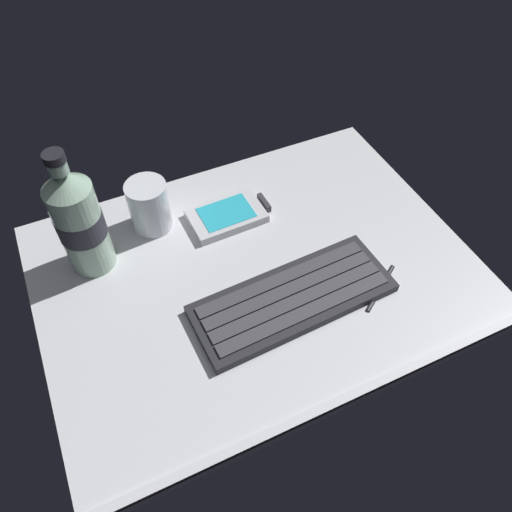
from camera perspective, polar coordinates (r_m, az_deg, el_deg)
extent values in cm
cube|color=silver|center=(76.30, 0.00, -1.91)|extent=(64.00, 48.00, 2.00)
cube|color=silver|center=(65.02, 9.07, -16.10)|extent=(64.00, 1.20, 0.80)
cube|color=#232328|center=(71.62, 4.24, -4.85)|extent=(29.46, 12.28, 1.40)
cube|color=#3D3D42|center=(72.55, 2.97, -2.57)|extent=(26.74, 3.19, 0.30)
cube|color=#3D3D42|center=(71.45, 3.83, -3.82)|extent=(26.74, 3.19, 0.30)
cube|color=#3D3D42|center=(70.41, 4.73, -5.10)|extent=(26.74, 3.19, 0.30)
cube|color=#3D3D42|center=(69.42, 5.65, -6.43)|extent=(26.74, 3.19, 0.30)
cube|color=silver|center=(82.11, -3.07, 4.72)|extent=(12.21, 7.93, 1.40)
cube|color=#2DB7D1|center=(81.58, -3.10, 5.08)|extent=(8.56, 6.16, 0.10)
cube|color=#333338|center=(84.02, 0.92, 6.12)|extent=(0.91, 3.82, 1.12)
cylinder|color=silver|center=(80.15, -12.07, 5.60)|extent=(6.40, 6.40, 8.50)
cylinder|color=brown|center=(80.83, -11.96, 5.11)|extent=(5.50, 5.50, 6.12)
cylinder|color=#9EC1A8|center=(74.88, -19.23, 3.03)|extent=(6.60, 6.60, 15.00)
cone|color=#9EC1A8|center=(69.00, -21.13, 8.01)|extent=(6.60, 6.60, 2.80)
cylinder|color=#9EC1A8|center=(67.59, -21.68, 9.43)|extent=(2.51, 2.51, 1.80)
cylinder|color=black|center=(66.69, -22.05, 10.39)|extent=(2.77, 2.77, 1.20)
cylinder|color=#2D2D38|center=(74.36, -19.38, 3.42)|extent=(6.73, 6.73, 3.80)
cylinder|color=#26262B|center=(75.27, 14.05, -3.44)|extent=(8.31, 5.82, 0.70)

